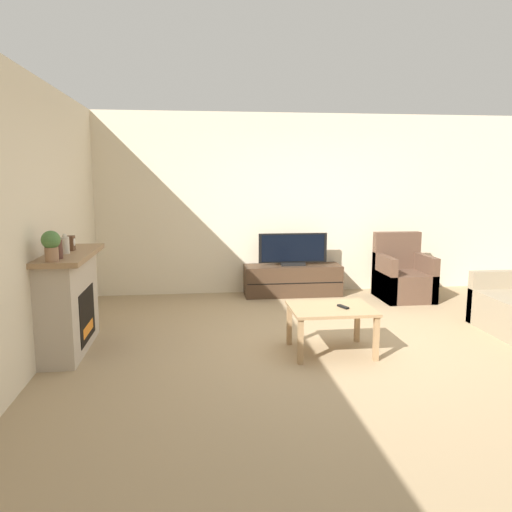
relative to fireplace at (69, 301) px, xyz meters
The scene contains 13 objects.
ground_plane 2.81m from the fireplace, ahead, with size 24.00×24.00×0.00m, color #9E8460.
wall_back 3.75m from the fireplace, 41.16° to the left, with size 12.00×0.06×2.70m.
wall_left 0.90m from the fireplace, 127.54° to the right, with size 0.06×12.00×2.70m.
fireplace is the anchor object (origin of this frame).
mantel_vase_left 0.71m from the fireplace, 87.57° to the right, with size 0.11×0.11×0.21m.
mantel_vase_centre_left 0.60m from the fireplace, 80.38° to the right, with size 0.09×0.09×0.20m.
mantel_clock 0.59m from the fireplace, 82.43° to the left, with size 0.08×0.11×0.15m.
potted_plant 0.86m from the fireplace, 88.29° to the right, with size 0.16×0.16×0.28m.
tv_stand 3.45m from the fireplace, 37.82° to the left, with size 1.44×0.47×0.45m.
tv 3.44m from the fireplace, 37.79° to the left, with size 1.03×0.18×0.48m.
armchair 4.60m from the fireplace, 21.82° to the left, with size 0.70×0.76×0.95m.
coffee_table 2.65m from the fireplace, ahead, with size 0.82×0.65×0.47m.
remote 2.77m from the fireplace, ahead, with size 0.09×0.15×0.02m.
Camera 1 is at (-1.46, -4.84, 1.76)m, focal length 35.00 mm.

